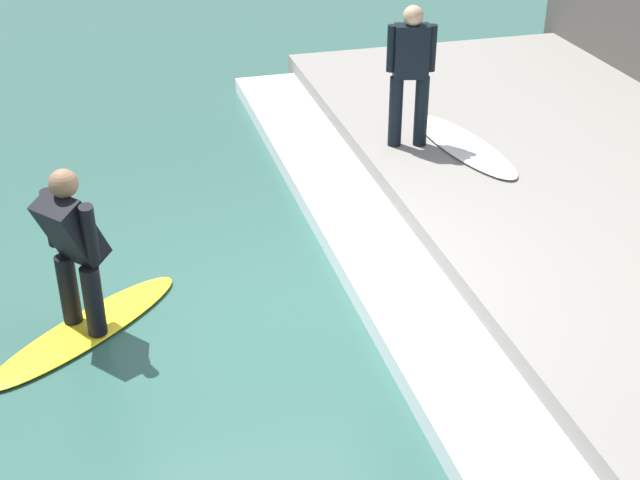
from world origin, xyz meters
The scene contains 6 objects.
ground_plane centered at (0.00, 0.00, 0.00)m, with size 28.00×28.00×0.00m, color #2D564C.
wave_foam_crest centered at (1.24, 0.00, 0.10)m, with size 0.88×11.69×0.20m, color silver.
surfboard_riding centered at (-1.58, 0.15, 0.03)m, with size 1.92×1.71×0.06m.
surfer_riding centered at (-1.58, 0.15, 0.89)m, with size 0.62×0.61×1.50m.
surfer_waiting_far centered at (2.22, 2.47, 1.30)m, with size 0.54×0.32×1.63m.
surfboard_waiting_far centered at (2.83, 2.22, 0.41)m, with size 0.83×2.10×0.06m.
Camera 1 is at (-1.28, -6.54, 4.51)m, focal length 50.00 mm.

